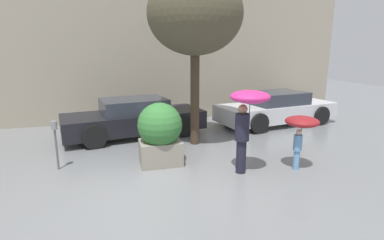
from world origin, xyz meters
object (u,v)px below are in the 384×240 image
Objects in this scene: parked_car_near at (134,118)px; parked_car_far at (276,109)px; parking_meter at (55,135)px; person_adult at (247,111)px; person_child at (301,126)px; planter_box at (160,132)px; street_tree at (195,15)px.

parked_car_far is (5.44, 0.24, 0.00)m from parked_car_near.
person_adult is at bearing -17.87° from parking_meter.
person_child is 4.64m from parked_car_far.
person_child is 1.09× the size of parking_meter.
street_tree reaches higher than planter_box.
street_tree is at bearing 16.69° from parking_meter.
parked_car_near is 3.24m from parking_meter.
person_adult is 5.30m from parked_car_far.
person_adult is 4.56m from parked_car_near.
parked_car_near is at bearing 140.67° from street_tree.
parking_meter is (-7.47, -2.75, 0.27)m from parked_car_far.
parking_meter is (-4.25, 1.37, -0.62)m from person_adult.
planter_box is at bearing 143.64° from person_child.
street_tree reaches higher than parked_car_far.
street_tree is at bearing 103.89° from parked_car_far.
planter_box is at bearing -179.88° from person_adult.
street_tree reaches higher than parking_meter.
street_tree is at bearing 133.06° from person_adult.
person_adult reaches higher than planter_box.
parked_car_far is (5.02, 3.03, -0.23)m from planter_box.
parked_car_far is 1.00× the size of street_tree.
person_adult reaches higher than parking_meter.
person_child reaches higher than parked_car_near.
street_tree is (-3.74, -1.63, 3.17)m from parked_car_far.
person_child reaches higher than parking_meter.
parking_meter is (-2.44, 0.28, 0.04)m from planter_box.
parking_meter is at bearing 100.52° from parked_car_far.
person_adult is 0.40× the size of parked_car_far.
planter_box reaches higher than parking_meter.
person_child is at bearing -14.70° from parking_meter.
parked_car_near is 0.97× the size of street_tree.
person_adult is at bearing 160.06° from person_child.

